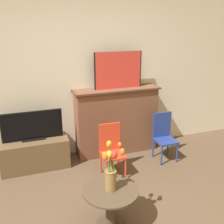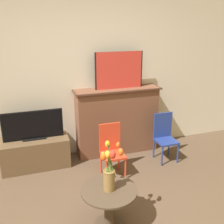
# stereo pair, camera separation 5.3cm
# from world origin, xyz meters

# --- Properties ---
(wall_back) EXTENTS (8.00, 0.06, 2.70)m
(wall_back) POSITION_xyz_m (0.00, 2.13, 1.35)
(wall_back) COLOR beige
(wall_back) RESTS_ON ground
(fireplace_mantel) EXTENTS (1.35, 0.36, 1.06)m
(fireplace_mantel) POSITION_xyz_m (0.53, 1.94, 0.54)
(fireplace_mantel) COLOR brown
(fireplace_mantel) RESTS_ON ground
(painting) EXTENTS (0.75, 0.03, 0.55)m
(painting) POSITION_xyz_m (0.56, 1.94, 1.34)
(painting) COLOR black
(painting) RESTS_ON fireplace_mantel
(tv_stand) EXTENTS (0.95, 0.43, 0.44)m
(tv_stand) POSITION_xyz_m (-0.76, 1.86, 0.22)
(tv_stand) COLOR brown
(tv_stand) RESTS_ON ground
(tv_monitor) EXTENTS (0.84, 0.12, 0.42)m
(tv_monitor) POSITION_xyz_m (-0.76, 1.87, 0.64)
(tv_monitor) COLOR black
(tv_monitor) RESTS_ON tv_stand
(chair_red) EXTENTS (0.30, 0.30, 0.73)m
(chair_red) POSITION_xyz_m (0.22, 1.31, 0.40)
(chair_red) COLOR red
(chair_red) RESTS_ON ground
(chair_blue) EXTENTS (0.30, 0.30, 0.73)m
(chair_blue) POSITION_xyz_m (1.13, 1.47, 0.40)
(chair_blue) COLOR navy
(chair_blue) RESTS_ON ground
(side_table) EXTENTS (0.57, 0.57, 0.44)m
(side_table) POSITION_xyz_m (-0.11, 0.37, 0.29)
(side_table) COLOR #4C3D2D
(side_table) RESTS_ON ground
(vase_tulips) EXTENTS (0.22, 0.18, 0.52)m
(vase_tulips) POSITION_xyz_m (-0.11, 0.36, 0.66)
(vase_tulips) COLOR olive
(vase_tulips) RESTS_ON side_table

